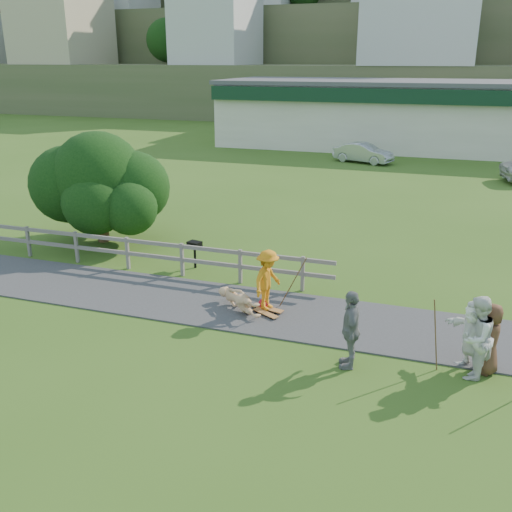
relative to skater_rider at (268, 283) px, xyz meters
The scene contains 19 objects.
ground 2.27m from the skater_rider, 133.71° to the right, with size 260.00×260.00×0.00m, color #375C1A.
path 1.68m from the skater_rider, behind, with size 34.00×3.00×0.04m, color #333335.
fence 6.33m from the skater_rider, 163.70° to the left, with size 15.05×0.10×1.10m.
strip_mall 33.56m from the skater_rider, 85.65° to the left, with size 32.50×10.75×5.10m.
hillside 90.81m from the skater_rider, 90.93° to the left, with size 220.00×67.00×47.50m.
skater_rider is the anchor object (origin of this frame).
skater_fallen 0.95m from the skater_rider, 164.43° to the right, with size 1.76×0.42×0.64m, color tan.
spectator_a 5.62m from the skater_rider, 18.71° to the right, with size 0.93×0.72×1.91m, color silver.
spectator_b 3.47m from the skater_rider, 39.91° to the right, with size 1.09×0.45×1.86m, color slate.
spectator_c 5.81m from the skater_rider, 14.85° to the right, with size 0.81×0.52×1.65m, color brown.
spectator_d 5.47m from the skater_rider, 16.08° to the right, with size 1.57×0.50×1.70m, color white.
car_silver 25.08m from the skater_rider, 92.72° to the left, with size 1.39×3.98×1.31m, color #B0B2B8.
tree 9.05m from the skater_rider, 152.36° to the left, with size 5.54×5.54×3.61m, color black, non-canonical shape.
bbq 4.26m from the skater_rider, 142.62° to the left, with size 0.43×0.33×0.93m, color black, non-canonical shape.
longboard_rider 0.80m from the skater_rider, ahead, with size 0.94×0.23×0.10m, color olive, non-canonical shape.
longboard_fallen 0.86m from the skater_rider, 81.74° to the right, with size 0.83×0.20×0.09m, color olive, non-canonical shape.
helmet 0.72m from the skater_rider, 137.99° to the left, with size 0.32×0.32×0.32m, color red.
pole_rider 0.72m from the skater_rider, 33.69° to the left, with size 0.03×0.03×1.73m, color brown.
pole_spec_left 4.82m from the skater_rider, 21.55° to the right, with size 0.03×0.03×1.72m, color brown.
Camera 1 is at (5.81, -12.30, 6.67)m, focal length 40.00 mm.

